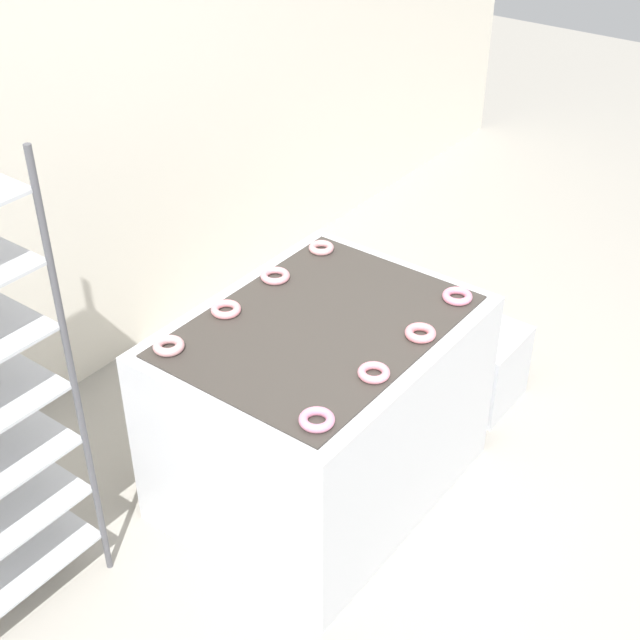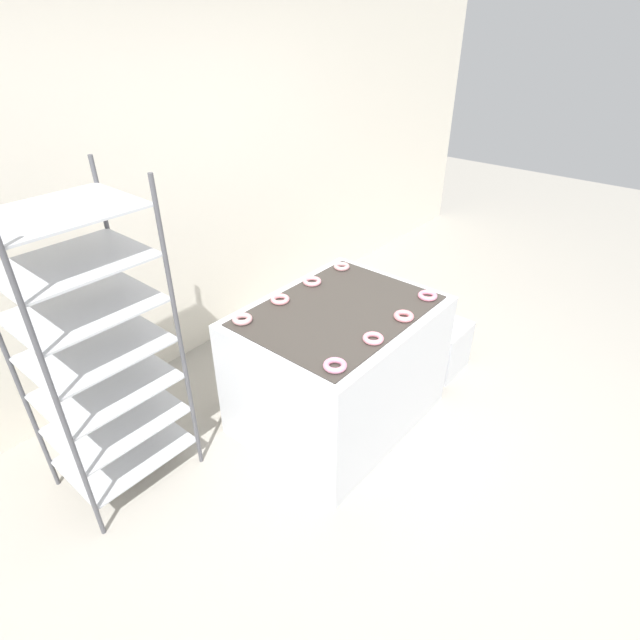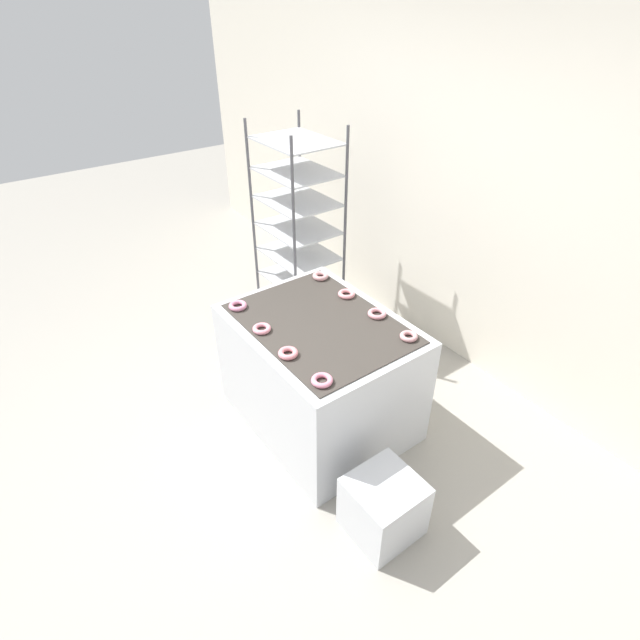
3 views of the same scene
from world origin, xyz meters
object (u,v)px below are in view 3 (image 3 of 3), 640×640
donut_far_midleft (346,294)px  donut_far_right (409,336)px  glaze_bin (383,507)px  donut_far_midright (377,314)px  donut_near_midright (288,353)px  donut_far_left (320,276)px  baking_rack_cart (298,228)px  donut_near_left (238,306)px  fryer_machine (320,373)px  donut_near_midleft (262,329)px  donut_near_right (322,380)px

donut_far_midleft → donut_far_right: size_ratio=1.08×
glaze_bin → donut_far_midright: bearing=142.9°
donut_near_midright → donut_far_left: bearing=132.1°
baking_rack_cart → donut_near_left: bearing=-53.6°
fryer_machine → donut_far_midleft: (-0.15, 0.34, 0.43)m
donut_near_midleft → donut_far_left: 0.76m
donut_near_right → donut_far_left: 1.14m
baking_rack_cart → donut_far_midright: (1.33, -0.29, -0.05)m
donut_far_left → donut_far_right: bearing=-0.5°
donut_far_midright → donut_far_right: 0.30m
fryer_machine → donut_far_midright: size_ratio=10.04×
glaze_bin → donut_near_left: (-1.39, -0.10, 0.66)m
donut_near_midright → donut_far_midright: bearing=90.6°
donut_far_midleft → donut_near_left: bearing=-114.6°
fryer_machine → glaze_bin: size_ratio=3.17×
donut_far_left → donut_near_right: bearing=-35.9°
glaze_bin → donut_near_midright: (-0.77, -0.11, 0.66)m
donut_far_right → baking_rack_cart: bearing=169.6°
baking_rack_cart → donut_near_midright: 1.66m
glaze_bin → donut_far_left: size_ratio=3.29×
baking_rack_cart → donut_near_midleft: (1.04, -0.98, -0.05)m
donut_near_left → donut_far_left: donut_far_left is taller
baking_rack_cart → donut_far_right: 1.66m
fryer_machine → donut_near_midleft: 0.57m
baking_rack_cart → donut_near_midright: (1.34, -0.98, -0.04)m
donut_near_midleft → donut_near_left: bearing=178.8°
donut_far_left → donut_far_midleft: donut_far_left is taller
donut_far_midleft → donut_far_midright: size_ratio=0.97×
glaze_bin → donut_near_midleft: donut_near_midleft is taller
donut_near_right → donut_far_right: size_ratio=1.10×
glaze_bin → donut_far_midleft: 1.39m
glaze_bin → donut_far_midright: size_ratio=3.17×
glaze_bin → donut_far_midright: donut_far_midright is taller
glaze_bin → fryer_machine: bearing=165.5°
fryer_machine → donut_near_right: 0.71m
donut_far_left → donut_near_midright: bearing=-47.9°
donut_near_right → donut_far_midleft: size_ratio=1.02×
glaze_bin → donut_near_midright: 1.01m
donut_near_midright → donut_far_right: (0.29, 0.68, -0.00)m
donut_near_midright → donut_far_midleft: (-0.31, 0.69, -0.00)m
glaze_bin → donut_near_left: size_ratio=3.19×
donut_far_left → donut_far_midright: size_ratio=0.96×
donut_near_midleft → donut_far_right: (0.60, 0.68, 0.00)m
donut_near_left → donut_near_midleft: (0.32, -0.01, -0.00)m
glaze_bin → donut_far_midleft: donut_far_midleft is taller
donut_near_midright → baking_rack_cart: bearing=143.8°
donut_near_midleft → donut_near_right: same height
donut_near_midright → donut_near_right: bearing=3.3°
fryer_machine → donut_far_right: size_ratio=11.17×
donut_far_left → donut_far_midleft: (0.31, -0.00, -0.00)m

